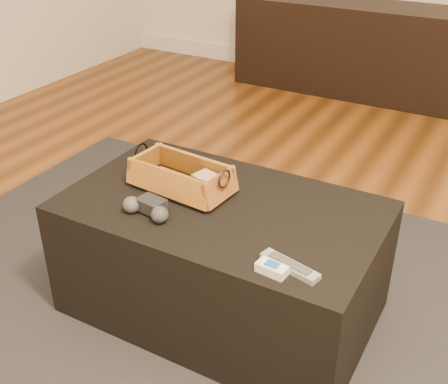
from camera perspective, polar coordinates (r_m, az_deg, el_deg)
The scene contains 11 objects.
floor at distance 1.91m, azimuth 3.96°, elevation -15.03°, with size 5.00×5.50×0.01m, color brown.
baseboard at distance 4.21m, azimuth 20.67°, elevation 10.07°, with size 5.00×0.04×0.12m, color white.
media_cabinet at distance 4.06m, azimuth 12.57°, elevation 14.11°, with size 1.53×0.45×0.60m, color black.
area_rug at distance 1.98m, azimuth -0.95°, elevation -12.53°, with size 2.60×2.00×0.01m, color black.
ottoman at distance 1.88m, azimuth -0.23°, elevation -6.75°, with size 1.00×0.60×0.42m, color black.
tv_remote at distance 1.85m, azimuth -4.99°, elevation 0.89°, with size 0.18×0.04×0.02m, color black.
cloth_bundle at distance 1.81m, azimuth -1.59°, elevation 0.90°, with size 0.09×0.06×0.05m, color tan.
wicker_basket at distance 1.84m, azimuth -4.34°, elevation 1.42°, with size 0.36×0.21×0.12m.
game_controller at distance 1.71m, azimuth -7.75°, elevation -1.60°, with size 0.16×0.09×0.05m.
silver_remote at distance 1.50m, azimuth 6.70°, elevation -7.46°, with size 0.18×0.08×0.02m.
cream_gadget at distance 1.47m, azimuth 4.89°, elevation -7.76°, with size 0.09×0.05×0.03m.
Camera 1 is at (0.55, -1.25, 1.34)m, focal length 45.00 mm.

